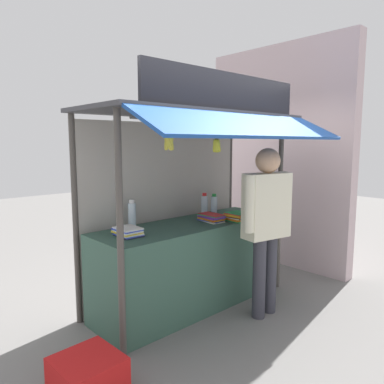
# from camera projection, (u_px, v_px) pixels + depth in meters

# --- Properties ---
(ground_plane) EXTENTS (20.00, 20.00, 0.00)m
(ground_plane) POSITION_uv_depth(u_px,v_px,m) (192.00, 303.00, 4.22)
(ground_plane) COLOR slate
(stall_counter) EXTENTS (2.29, 0.73, 0.94)m
(stall_counter) POSITION_uv_depth(u_px,v_px,m) (192.00, 264.00, 4.16)
(stall_counter) COLOR #385B4C
(stall_counter) RESTS_ON ground
(stall_structure) EXTENTS (2.49, 1.56, 2.50)m
(stall_structure) POSITION_uv_depth(u_px,v_px,m) (187.00, 171.00, 4.08)
(stall_structure) COLOR #4C4742
(stall_structure) RESTS_ON ground
(water_bottle_front_right) EXTENTS (0.08, 0.08, 0.29)m
(water_bottle_front_right) POSITION_uv_depth(u_px,v_px,m) (204.00, 205.00, 4.47)
(water_bottle_front_right) COLOR silver
(water_bottle_front_right) RESTS_ON stall_counter
(water_bottle_right) EXTENTS (0.08, 0.08, 0.30)m
(water_bottle_right) POSITION_uv_depth(u_px,v_px,m) (132.00, 215.00, 3.88)
(water_bottle_right) COLOR silver
(water_bottle_right) RESTS_ON stall_counter
(water_bottle_mid_right) EXTENTS (0.08, 0.08, 0.27)m
(water_bottle_mid_right) POSITION_uv_depth(u_px,v_px,m) (214.00, 206.00, 4.49)
(water_bottle_mid_right) COLOR silver
(water_bottle_mid_right) RESTS_ON stall_counter
(magazine_stack_far_left) EXTENTS (0.23, 0.27, 0.09)m
(magazine_stack_far_left) POSITION_uv_depth(u_px,v_px,m) (128.00, 232.00, 3.52)
(magazine_stack_far_left) COLOR black
(magazine_stack_far_left) RESTS_ON stall_counter
(magazine_stack_left) EXTENTS (0.25, 0.26, 0.10)m
(magazine_stack_left) POSITION_uv_depth(u_px,v_px,m) (237.00, 217.00, 4.22)
(magazine_stack_left) COLOR green
(magazine_stack_left) RESTS_ON stall_counter
(magazine_stack_back_left) EXTENTS (0.21, 0.32, 0.09)m
(magazine_stack_back_left) POSITION_uv_depth(u_px,v_px,m) (211.00, 218.00, 4.18)
(magazine_stack_back_left) COLOR white
(magazine_stack_back_left) RESTS_ON stall_counter
(magazine_stack_center) EXTENTS (0.21, 0.30, 0.09)m
(magazine_stack_center) POSITION_uv_depth(u_px,v_px,m) (257.00, 213.00, 4.45)
(magazine_stack_center) COLOR blue
(magazine_stack_center) RESTS_ON stall_counter
(banana_bunch_rightmost) EXTENTS (0.09, 0.09, 0.28)m
(banana_bunch_rightmost) POSITION_uv_depth(u_px,v_px,m) (217.00, 145.00, 3.57)
(banana_bunch_rightmost) COLOR #332D23
(banana_bunch_inner_left) EXTENTS (0.11, 0.10, 0.26)m
(banana_bunch_inner_left) POSITION_uv_depth(u_px,v_px,m) (169.00, 141.00, 3.17)
(banana_bunch_inner_left) COLOR #332D23
(vendor_person) EXTENTS (0.67, 0.30, 1.78)m
(vendor_person) POSITION_uv_depth(u_px,v_px,m) (266.00, 217.00, 3.82)
(vendor_person) COLOR #383842
(vendor_person) RESTS_ON ground
(plastic_crate) EXTENTS (0.46, 0.46, 0.31)m
(plastic_crate) POSITION_uv_depth(u_px,v_px,m) (88.00, 378.00, 2.64)
(plastic_crate) COLOR red
(plastic_crate) RESTS_ON ground
(neighbour_wall) EXTENTS (0.20, 2.40, 3.24)m
(neighbour_wall) POSITION_uv_depth(u_px,v_px,m) (277.00, 156.00, 5.59)
(neighbour_wall) COLOR beige
(neighbour_wall) RESTS_ON ground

